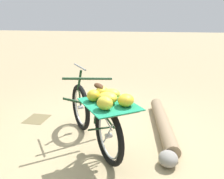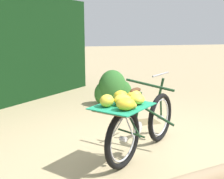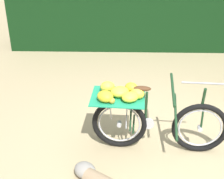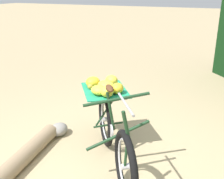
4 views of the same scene
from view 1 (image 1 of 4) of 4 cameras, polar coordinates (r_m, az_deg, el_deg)
name	(u,v)px [view 1 (image 1 of 4)]	position (r m, az deg, el deg)	size (l,w,h in m)	color
ground_plane	(96,141)	(3.52, -3.89, -12.36)	(60.00, 60.00, 0.00)	tan
bicycle	(97,113)	(3.13, -3.71, -5.78)	(1.59, 1.32, 1.03)	black
fallen_log	(163,123)	(3.92, 12.10, -7.85)	(0.20, 0.20, 1.82)	#937A5B
path_stone	(168,159)	(3.05, 13.37, -15.89)	(0.28, 0.24, 0.18)	gray
leaf_litter_patch	(37,119)	(4.43, -17.62, -6.75)	(0.44, 0.36, 0.01)	olive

